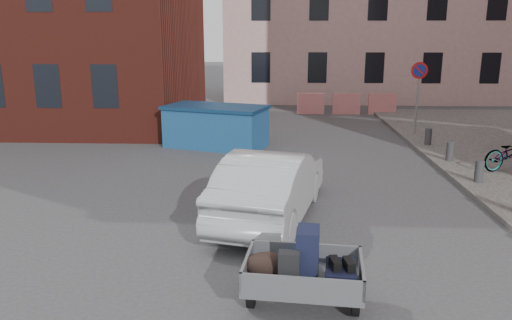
{
  "coord_description": "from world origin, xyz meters",
  "views": [
    {
      "loc": [
        0.92,
        -8.89,
        3.76
      ],
      "look_at": [
        0.46,
        1.55,
        1.1
      ],
      "focal_mm": 35.0,
      "sensor_mm": 36.0,
      "label": 1
    }
  ],
  "objects_px": {
    "trailer": "(303,270)",
    "bicycle": "(512,153)",
    "silver_car": "(271,184)",
    "dumpster": "(216,126)"
  },
  "relations": [
    {
      "from": "dumpster",
      "to": "silver_car",
      "type": "bearing_deg",
      "value": -55.23
    },
    {
      "from": "trailer",
      "to": "silver_car",
      "type": "distance_m",
      "value": 3.66
    },
    {
      "from": "trailer",
      "to": "dumpster",
      "type": "xyz_separation_m",
      "value": [
        -2.45,
        10.31,
        0.1
      ]
    },
    {
      "from": "dumpster",
      "to": "bicycle",
      "type": "height_order",
      "value": "dumpster"
    },
    {
      "from": "trailer",
      "to": "bicycle",
      "type": "xyz_separation_m",
      "value": [
        6.03,
        7.25,
        -0.01
      ]
    },
    {
      "from": "dumpster",
      "to": "trailer",
      "type": "bearing_deg",
      "value": -58.23
    },
    {
      "from": "trailer",
      "to": "bicycle",
      "type": "relative_size",
      "value": 1.04
    },
    {
      "from": "silver_car",
      "to": "trailer",
      "type": "bearing_deg",
      "value": 110.93
    },
    {
      "from": "trailer",
      "to": "dumpster",
      "type": "distance_m",
      "value": 10.6
    },
    {
      "from": "silver_car",
      "to": "bicycle",
      "type": "bearing_deg",
      "value": -137.7
    }
  ]
}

